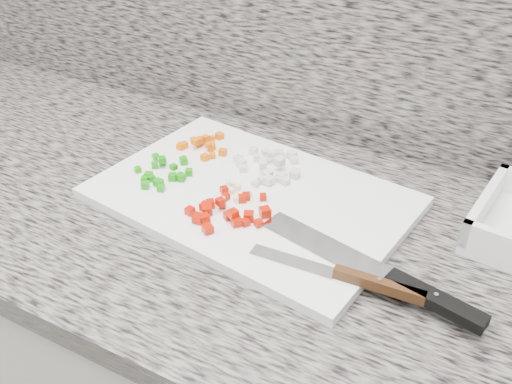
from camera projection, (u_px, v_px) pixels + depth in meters
cabinet at (215, 382)px, 1.21m from camera, size 3.92×0.62×0.86m
countertop at (204, 211)px, 0.96m from camera, size 3.96×0.64×0.04m
cutting_board at (251, 197)px, 0.94m from camera, size 0.54×0.40×0.02m
carrot_pile at (203, 144)px, 1.06m from camera, size 0.09×0.10×0.02m
onion_pile at (270, 166)px, 0.99m from camera, size 0.13×0.13×0.02m
green_pepper_pile at (164, 172)px, 0.98m from camera, size 0.10×0.12×0.02m
red_pepper_pile at (226, 211)px, 0.88m from camera, size 0.12×0.13×0.02m
garlic_pile at (237, 193)px, 0.93m from camera, size 0.06×0.05×0.01m
chef_knife at (394, 280)px, 0.76m from camera, size 0.34×0.11×0.02m
paring_knife at (356, 278)px, 0.76m from camera, size 0.25×0.03×0.02m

